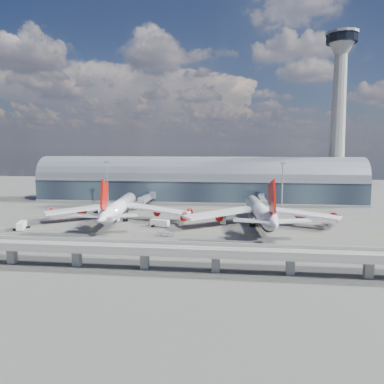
# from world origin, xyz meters

# --- Properties ---
(ground) EXTENTS (500.00, 500.00, 0.00)m
(ground) POSITION_xyz_m (0.00, 0.00, 0.00)
(ground) COLOR #474744
(ground) RESTS_ON ground
(taxi_lines) EXTENTS (200.00, 80.12, 0.01)m
(taxi_lines) POSITION_xyz_m (0.00, 22.11, 0.01)
(taxi_lines) COLOR gold
(taxi_lines) RESTS_ON ground
(terminal) EXTENTS (200.00, 30.00, 28.00)m
(terminal) POSITION_xyz_m (0.00, 77.99, 11.34)
(terminal) COLOR #1E2633
(terminal) RESTS_ON ground
(control_tower) EXTENTS (19.00, 19.00, 103.00)m
(control_tower) POSITION_xyz_m (85.00, 83.00, 51.64)
(control_tower) COLOR gray
(control_tower) RESTS_ON ground
(guideway) EXTENTS (220.00, 8.50, 7.20)m
(guideway) POSITION_xyz_m (-0.00, -55.00, 5.29)
(guideway) COLOR gray
(guideway) RESTS_ON ground
(floodlight_mast_left) EXTENTS (3.00, 0.70, 25.70)m
(floodlight_mast_left) POSITION_xyz_m (-50.00, 55.00, 13.63)
(floodlight_mast_left) COLOR gray
(floodlight_mast_left) RESTS_ON ground
(floodlight_mast_right) EXTENTS (3.00, 0.70, 25.70)m
(floodlight_mast_right) POSITION_xyz_m (50.00, 55.00, 13.63)
(floodlight_mast_right) COLOR gray
(floodlight_mast_right) RESTS_ON ground
(airliner_left) EXTENTS (68.95, 72.51, 22.09)m
(airliner_left) POSITION_xyz_m (-28.82, 10.36, 6.31)
(airliner_left) COLOR white
(airliner_left) RESTS_ON ground
(airliner_right) EXTENTS (69.69, 72.87, 23.10)m
(airliner_right) POSITION_xyz_m (35.45, 7.28, 5.99)
(airliner_right) COLOR white
(airliner_right) RESTS_ON ground
(jet_bridge_left) EXTENTS (4.40, 28.00, 7.25)m
(jet_bridge_left) POSITION_xyz_m (-25.60, 53.12, 5.18)
(jet_bridge_left) COLOR gray
(jet_bridge_left) RESTS_ON ground
(jet_bridge_right) EXTENTS (4.40, 32.00, 7.25)m
(jet_bridge_right) POSITION_xyz_m (38.76, 51.18, 5.18)
(jet_bridge_right) COLOR gray
(jet_bridge_right) RESTS_ON ground
(service_truck_0) EXTENTS (4.98, 8.21, 3.23)m
(service_truck_0) POSITION_xyz_m (-63.07, -12.50, 1.67)
(service_truck_0) COLOR silver
(service_truck_0) RESTS_ON ground
(service_truck_1) EXTENTS (5.37, 3.37, 2.89)m
(service_truck_1) POSITION_xyz_m (-30.54, 8.32, 1.46)
(service_truck_1) COLOR silver
(service_truck_1) RESTS_ON ground
(service_truck_2) EXTENTS (8.69, 4.76, 3.03)m
(service_truck_2) POSITION_xyz_m (-7.38, 0.07, 1.58)
(service_truck_2) COLOR silver
(service_truck_2) RESTS_ON ground
(service_truck_3) EXTENTS (2.96, 6.87, 3.29)m
(service_truck_3) POSITION_xyz_m (19.37, 9.65, 1.68)
(service_truck_3) COLOR silver
(service_truck_3) RESTS_ON ground
(service_truck_4) EXTENTS (3.21, 5.40, 2.94)m
(service_truck_4) POSITION_xyz_m (32.19, 20.04, 1.49)
(service_truck_4) COLOR silver
(service_truck_4) RESTS_ON ground
(service_truck_5) EXTENTS (5.02, 5.89, 2.74)m
(service_truck_5) POSITION_xyz_m (-46.05, 30.18, 1.40)
(service_truck_5) COLOR silver
(service_truck_5) RESTS_ON ground
(cargo_train_0) EXTENTS (6.84, 2.56, 1.50)m
(cargo_train_0) POSITION_xyz_m (-1.49, -16.78, 0.78)
(cargo_train_0) COLOR gray
(cargo_train_0) RESTS_ON ground
(cargo_train_1) EXTENTS (7.69, 4.50, 1.72)m
(cargo_train_1) POSITION_xyz_m (48.44, -40.19, 0.90)
(cargo_train_1) COLOR gray
(cargo_train_1) RESTS_ON ground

